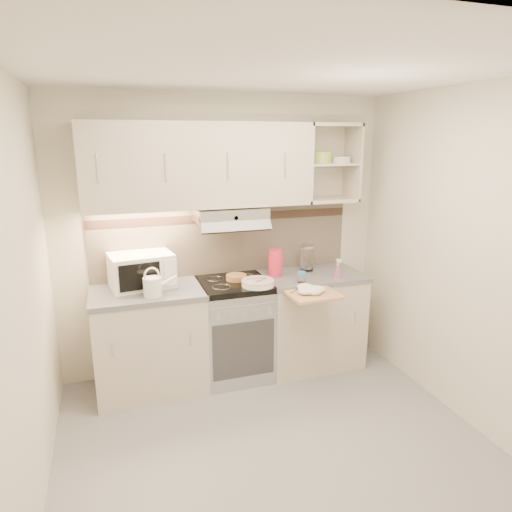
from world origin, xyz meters
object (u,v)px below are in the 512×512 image
Objects in this scene: pink_pitcher at (275,263)px; spray_bottle at (338,270)px; microwave at (141,270)px; plate_stack at (258,283)px; watering_can at (154,286)px; glass_jar at (307,258)px; electric_range at (234,329)px; cutting_board at (312,294)px.

pink_pitcher reaches higher than spray_bottle.
microwave is 0.99m from plate_stack.
microwave reaches higher than watering_can.
glass_jar is at bearing 11.55° from pink_pitcher.
watering_can is at bearing -84.78° from microwave.
watering_can is (-0.71, -0.16, 0.53)m from electric_range.
electric_range is 0.70m from pink_pitcher.
electric_range is 3.60× the size of pink_pitcher.
cutting_board is at bearing -143.72° from spray_bottle.
glass_jar reaches higher than plate_stack.
electric_range is at bearing -171.62° from glass_jar.
watering_can is at bearing 165.95° from cutting_board.
microwave is 1.36× the size of cutting_board.
pink_pitcher is at bearing 5.33° from electric_range.
glass_jar is 1.33× the size of spray_bottle.
pink_pitcher is (0.24, 0.22, 0.10)m from plate_stack.
watering_can is 1.48m from glass_jar.
plate_stack is 1.50× the size of spray_bottle.
microwave reaches higher than spray_bottle.
microwave is at bearing 175.92° from pink_pitcher.
electric_range is 4.85× the size of spray_bottle.
spray_bottle reaches higher than cutting_board.
electric_range is 0.90m from watering_can.
pink_pitcher is 0.53m from cutting_board.
watering_can reaches higher than spray_bottle.
glass_jar reaches higher than watering_can.
plate_stack is (0.16, -0.18, 0.48)m from electric_range.
cutting_board is (1.32, -0.56, -0.17)m from microwave.
spray_bottle reaches higher than plate_stack.
pink_pitcher is at bearing 2.24° from watering_can.
microwave is at bearing 171.24° from spray_bottle.
watering_can is 1.62m from spray_bottle.
microwave is 1.72m from spray_bottle.
spray_bottle is at bearing -60.84° from glass_jar.
microwave is 1.45m from cutting_board.
microwave is (-0.77, 0.12, 0.59)m from electric_range.
electric_range is 0.82m from cutting_board.
glass_jar is 0.61m from cutting_board.
plate_stack is 1.11× the size of pink_pitcher.
plate_stack is (0.87, -0.02, -0.06)m from watering_can.
cutting_board is (0.55, -0.44, 0.42)m from electric_range.
plate_stack is 1.13× the size of glass_jar.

